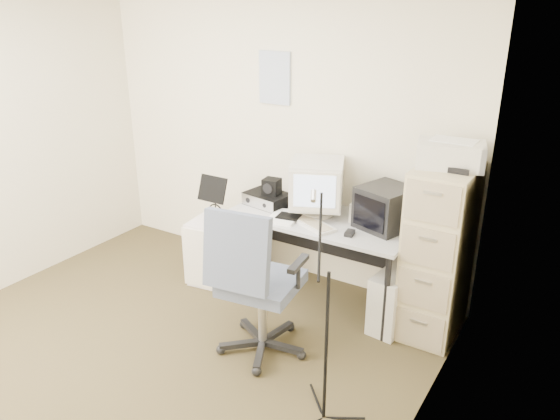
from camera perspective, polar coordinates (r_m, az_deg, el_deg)
The scene contains 21 objects.
floor at distance 4.09m, azimuth -14.21°, elevation -15.31°, with size 3.60×3.60×0.01m, color #413922.
wall_back at distance 4.83m, azimuth -0.25°, elevation 7.75°, with size 3.60×0.02×2.50m, color beige.
wall_right at distance 2.56m, azimuth 12.80°, elevation -5.83°, with size 0.02×3.60×2.50m, color beige.
wall_calendar at distance 4.73m, azimuth -0.55°, elevation 13.64°, with size 0.30×0.02×0.44m, color white.
filing_cabinet at distance 4.15m, azimuth 16.19°, elevation -4.31°, with size 0.40×0.60×1.30m, color #C1B288.
printer at distance 3.92m, azimuth 17.40°, elevation 5.55°, with size 0.44×0.30×0.17m, color silver.
desk at distance 4.55m, azimuth 4.19°, elevation -5.08°, with size 1.50×0.70×0.73m, color #A1A1A1.
crt_monitor at distance 4.40m, azimuth 3.88°, elevation 2.29°, with size 0.41×0.43×0.45m, color silver.
crt_tv at distance 4.24m, azimuth 10.98°, elevation 0.27°, with size 0.36×0.38×0.33m, color black.
desk_speaker at distance 4.32m, azimuth 7.89°, elevation -0.32°, with size 0.08×0.08×0.15m, color beige.
keyboard at distance 4.26m, azimuth 3.32°, elevation -1.44°, with size 0.43×0.15×0.02m, color silver.
mouse at distance 4.11m, azimuth 7.29°, elevation -2.41°, with size 0.06×0.10×0.03m, color black.
radio_receiver at distance 4.65m, azimuth -1.27°, elevation 1.17°, with size 0.37×0.26×0.11m, color black.
radio_speaker at distance 4.59m, azimuth -0.87°, elevation 2.48°, with size 0.13×0.13×0.13m, color black.
papers at distance 4.38m, azimuth 0.48°, elevation -0.75°, with size 0.22×0.31×0.02m, color white.
pc_tower at distance 4.33m, azimuth 11.92°, elevation -9.04°, with size 0.22×0.50×0.47m, color silver.
office_chair at distance 3.80m, azimuth -1.92°, elevation -7.34°, with size 0.65×0.65×1.13m, color slate.
side_cart at distance 4.85m, azimuth -6.34°, elevation -4.39°, with size 0.47×0.38×0.58m, color silver.
music_stand at distance 4.73m, azimuth -6.81°, elevation 1.36°, with size 0.27×0.14×0.40m, color black.
headphones at distance 4.72m, azimuth -6.72°, elevation -0.57°, with size 0.17×0.17×0.03m, color black.
mic_stand at distance 3.18m, azimuth 4.93°, elevation -11.98°, with size 0.02×0.02×1.30m, color black.
Camera 1 is at (2.48, -2.18, 2.40)m, focal length 35.00 mm.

